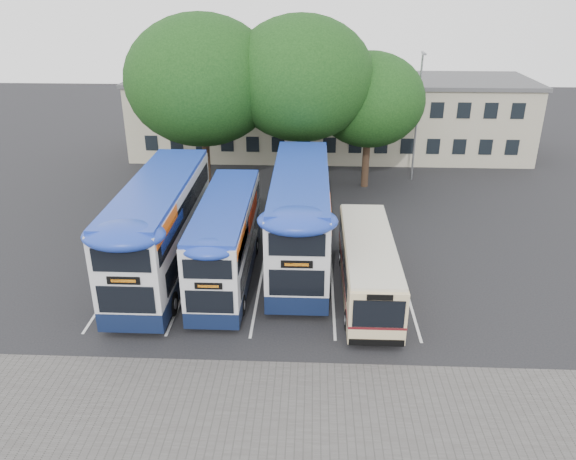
% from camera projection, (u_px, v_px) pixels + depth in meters
% --- Properties ---
extents(ground, '(120.00, 120.00, 0.00)m').
position_uv_depth(ground, '(341.00, 334.00, 23.34)').
color(ground, black).
rests_on(ground, ground).
extents(paving_strip, '(40.00, 6.00, 0.01)m').
position_uv_depth(paving_strip, '(287.00, 418.00, 18.86)').
color(paving_strip, '#595654').
rests_on(paving_strip, ground).
extents(bay_lines, '(14.12, 11.00, 0.01)m').
position_uv_depth(bay_lines, '(262.00, 274.00, 28.05)').
color(bay_lines, silver).
rests_on(bay_lines, ground).
extents(depot_building, '(32.40, 8.40, 6.20)m').
position_uv_depth(depot_building, '(329.00, 115.00, 46.66)').
color(depot_building, '#A6A086').
rests_on(depot_building, ground).
extents(lamp_post, '(0.25, 1.05, 9.06)m').
position_uv_depth(lamp_post, '(418.00, 111.00, 39.23)').
color(lamp_post, gray).
rests_on(lamp_post, ground).
extents(tree_left, '(9.82, 9.82, 11.74)m').
position_uv_depth(tree_left, '(202.00, 80.00, 35.99)').
color(tree_left, black).
rests_on(tree_left, ground).
extents(tree_mid, '(9.33, 9.33, 11.67)m').
position_uv_depth(tree_mid, '(301.00, 79.00, 35.83)').
color(tree_mid, black).
rests_on(tree_mid, ground).
extents(tree_right, '(7.42, 7.42, 9.29)m').
position_uv_depth(tree_right, '(369.00, 100.00, 37.54)').
color(tree_right, black).
rests_on(tree_right, ground).
extents(bus_dd_left, '(2.79, 11.52, 4.80)m').
position_uv_depth(bus_dd_left, '(161.00, 224.00, 27.16)').
color(bus_dd_left, '#0F1938').
rests_on(bus_dd_left, ground).
extents(bus_dd_mid, '(2.37, 9.79, 4.08)m').
position_uv_depth(bus_dd_mid, '(226.00, 237.00, 26.81)').
color(bus_dd_mid, '#0F1938').
rests_on(bus_dd_mid, ground).
extents(bus_dd_right, '(2.82, 11.63, 4.85)m').
position_uv_depth(bus_dd_right, '(300.00, 213.00, 28.40)').
color(bus_dd_right, '#0F1938').
rests_on(bus_dd_right, ground).
extents(bus_single, '(2.33, 9.17, 2.73)m').
position_uv_depth(bus_single, '(368.00, 263.00, 25.87)').
color(bus_single, beige).
rests_on(bus_single, ground).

